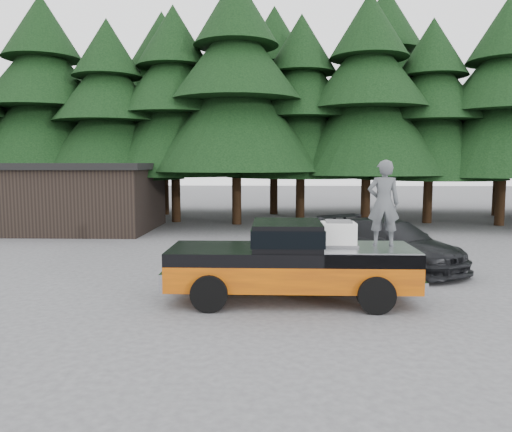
{
  "coord_description": "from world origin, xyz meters",
  "views": [
    {
      "loc": [
        1.01,
        -12.28,
        3.32
      ],
      "look_at": [
        0.57,
        0.0,
        2.01
      ],
      "focal_mm": 35.0,
      "sensor_mm": 36.0,
      "label": 1
    }
  ],
  "objects_px": {
    "air_compressor": "(338,235)",
    "utility_building": "(72,196)",
    "parked_car": "(390,244)",
    "pickup_truck": "(291,274)",
    "man_on_bed": "(384,203)"
  },
  "relations": [
    {
      "from": "pickup_truck",
      "to": "utility_building",
      "type": "bearing_deg",
      "value": 129.88
    },
    {
      "from": "parked_car",
      "to": "air_compressor",
      "type": "bearing_deg",
      "value": -152.64
    },
    {
      "from": "air_compressor",
      "to": "utility_building",
      "type": "distance_m",
      "value": 16.94
    },
    {
      "from": "pickup_truck",
      "to": "man_on_bed",
      "type": "relative_size",
      "value": 2.91
    },
    {
      "from": "air_compressor",
      "to": "parked_car",
      "type": "height_order",
      "value": "air_compressor"
    },
    {
      "from": "air_compressor",
      "to": "utility_building",
      "type": "bearing_deg",
      "value": 133.15
    },
    {
      "from": "air_compressor",
      "to": "utility_building",
      "type": "relative_size",
      "value": 0.1
    },
    {
      "from": "air_compressor",
      "to": "parked_car",
      "type": "bearing_deg",
      "value": 61.13
    },
    {
      "from": "pickup_truck",
      "to": "man_on_bed",
      "type": "height_order",
      "value": "man_on_bed"
    },
    {
      "from": "pickup_truck",
      "to": "air_compressor",
      "type": "height_order",
      "value": "air_compressor"
    },
    {
      "from": "air_compressor",
      "to": "parked_car",
      "type": "relative_size",
      "value": 0.15
    },
    {
      "from": "pickup_truck",
      "to": "parked_car",
      "type": "bearing_deg",
      "value": 50.32
    },
    {
      "from": "air_compressor",
      "to": "parked_car",
      "type": "xyz_separation_m",
      "value": [
        2.14,
        3.86,
        -0.84
      ]
    },
    {
      "from": "pickup_truck",
      "to": "air_compressor",
      "type": "distance_m",
      "value": 1.47
    },
    {
      "from": "parked_car",
      "to": "utility_building",
      "type": "height_order",
      "value": "utility_building"
    }
  ]
}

